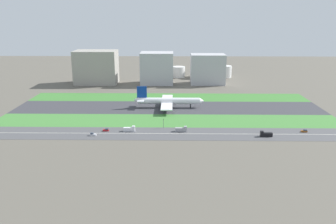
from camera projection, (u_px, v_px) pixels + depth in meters
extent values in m
plane|color=#5B564C|center=(168.00, 108.00, 323.71)|extent=(800.00, 800.00, 0.00)
cube|color=#38383D|center=(168.00, 107.00, 323.70)|extent=(280.00, 46.00, 0.10)
cube|color=#3D7A33|center=(169.00, 97.00, 363.15)|extent=(280.00, 36.00, 0.10)
cube|color=#427F38|center=(167.00, 121.00, 284.24)|extent=(280.00, 36.00, 0.10)
cube|color=#4C4C4F|center=(167.00, 134.00, 253.45)|extent=(280.00, 28.00, 0.10)
cube|color=silver|center=(167.00, 134.00, 253.44)|extent=(266.00, 0.50, 0.01)
cylinder|color=white|center=(169.00, 101.00, 321.99)|extent=(56.00, 6.00, 6.00)
cone|color=white|center=(202.00, 101.00, 321.52)|extent=(4.00, 5.70, 5.70)
cone|color=white|center=(136.00, 100.00, 322.24)|extent=(5.00, 5.40, 5.40)
cube|color=navy|center=(142.00, 92.00, 320.20)|extent=(9.00, 0.80, 11.00)
cube|color=white|center=(141.00, 100.00, 322.12)|extent=(6.00, 16.00, 0.60)
cube|color=white|center=(167.00, 98.00, 336.78)|extent=(10.00, 26.00, 1.00)
cylinder|color=gray|center=(168.00, 102.00, 331.59)|extent=(5.00, 3.20, 3.20)
cube|color=white|center=(167.00, 106.00, 307.91)|extent=(10.00, 26.00, 1.00)
cylinder|color=gray|center=(168.00, 107.00, 314.26)|extent=(5.00, 3.20, 3.20)
cylinder|color=black|center=(190.00, 106.00, 322.93)|extent=(1.00, 1.00, 3.20)
cylinder|color=black|center=(165.00, 105.00, 326.67)|extent=(1.00, 1.00, 3.20)
cylinder|color=black|center=(165.00, 107.00, 319.93)|extent=(1.00, 1.00, 3.20)
cube|color=black|center=(266.00, 135.00, 247.15)|extent=(8.40, 2.50, 2.80)
cube|color=black|center=(262.00, 132.00, 246.66)|extent=(2.00, 2.30, 1.20)
cube|color=brown|center=(304.00, 131.00, 256.53)|extent=(4.40, 1.80, 1.10)
cube|color=#333D4C|center=(305.00, 130.00, 256.25)|extent=(2.20, 1.66, 0.90)
cube|color=#B2191E|center=(106.00, 130.00, 258.80)|extent=(4.40, 1.80, 1.10)
cube|color=#333D4C|center=(107.00, 129.00, 258.52)|extent=(2.20, 1.66, 0.90)
cube|color=silver|center=(129.00, 129.00, 258.30)|extent=(8.40, 2.50, 2.80)
cube|color=silver|center=(133.00, 127.00, 257.71)|extent=(2.00, 2.30, 1.20)
cube|color=#99999E|center=(181.00, 130.00, 257.71)|extent=(8.40, 2.50, 2.80)
cube|color=#99999E|center=(185.00, 127.00, 257.11)|extent=(2.00, 2.30, 1.20)
cube|color=silver|center=(93.00, 135.00, 249.29)|extent=(4.40, 1.80, 1.10)
cube|color=#333D4C|center=(92.00, 133.00, 249.03)|extent=(2.20, 1.66, 0.90)
cylinder|color=#4C4C51|center=(163.00, 124.00, 265.17)|extent=(0.24, 0.24, 6.00)
cube|color=black|center=(163.00, 120.00, 264.20)|extent=(0.36, 0.36, 1.20)
sphere|color=#19D826|center=(163.00, 119.00, 263.92)|extent=(0.24, 0.24, 0.24)
cube|color=#9E998E|center=(96.00, 67.00, 429.34)|extent=(50.82, 32.39, 40.33)
cube|color=#B2B2B7|center=(157.00, 68.00, 428.46)|extent=(39.51, 30.14, 38.25)
cube|color=#B2B2B7|center=(208.00, 69.00, 427.78)|extent=(41.27, 26.18, 36.14)
cylinder|color=silver|center=(179.00, 72.00, 474.56)|extent=(16.92, 16.92, 14.54)
cylinder|color=silver|center=(201.00, 71.00, 473.80)|extent=(25.39, 25.39, 16.68)
cylinder|color=silver|center=(225.00, 72.00, 473.41)|extent=(17.08, 17.08, 15.76)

